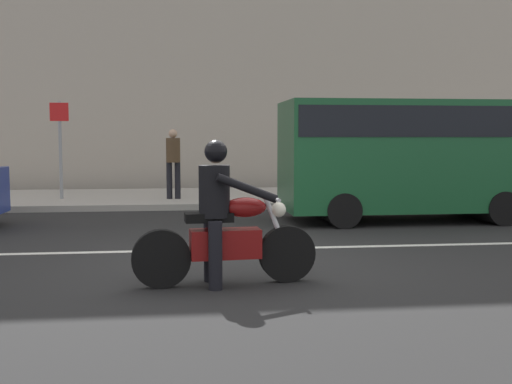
{
  "coord_description": "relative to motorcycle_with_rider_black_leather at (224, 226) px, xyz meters",
  "views": [
    {
      "loc": [
        -0.59,
        -7.87,
        1.62
      ],
      "look_at": [
        0.3,
        -0.45,
        0.96
      ],
      "focal_mm": 42.89,
      "sensor_mm": 36.0,
      "label": 1
    }
  ],
  "objects": [
    {
      "name": "street_sign_post",
      "position": [
        -3.4,
        8.66,
        0.92
      ],
      "size": [
        0.44,
        0.08,
        2.35
      ],
      "color": "gray",
      "rests_on": "sidewalk_slab"
    },
    {
      "name": "pedestrian_bystander",
      "position": [
        -0.68,
        8.31,
        0.47
      ],
      "size": [
        0.34,
        0.34,
        1.69
      ],
      "color": "black",
      "rests_on": "sidewalk_slab"
    },
    {
      "name": "parked_van_forest_green",
      "position": [
        3.92,
        4.84,
        0.69
      ],
      "size": [
        4.87,
        1.96,
        2.32
      ],
      "color": "#164C28",
      "rests_on": "ground_plane"
    },
    {
      "name": "sidewalk_slab",
      "position": [
        0.15,
        9.22,
        -0.58
      ],
      "size": [
        40.0,
        4.4,
        0.14
      ],
      "primitive_type": "cube",
      "color": "#A8A399",
      "rests_on": "ground_plane"
    },
    {
      "name": "lane_marking_stripe",
      "position": [
        0.81,
        2.12,
        -0.65
      ],
      "size": [
        18.0,
        0.14,
        0.01
      ],
      "primitive_type": "cube",
      "color": "silver",
      "rests_on": "ground_plane"
    },
    {
      "name": "ground_plane",
      "position": [
        0.15,
        1.22,
        -0.65
      ],
      "size": [
        80.0,
        80.0,
        0.0
      ],
      "primitive_type": "plane",
      "color": "#242424"
    },
    {
      "name": "motorcycle_with_rider_black_leather",
      "position": [
        0.0,
        0.0,
        0.0
      ],
      "size": [
        2.05,
        0.7,
        1.6
      ],
      "color": "black",
      "rests_on": "ground_plane"
    }
  ]
}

